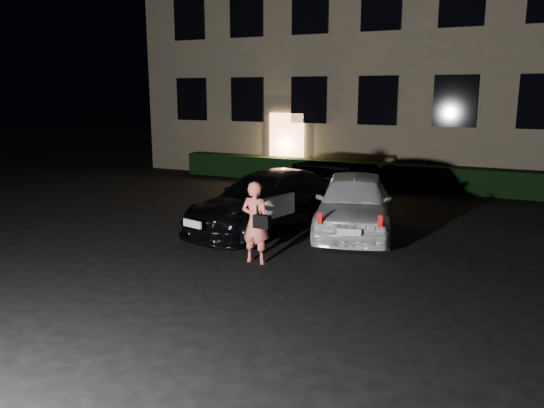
% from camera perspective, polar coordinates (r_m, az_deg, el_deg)
% --- Properties ---
extents(ground, '(80.00, 80.00, 0.00)m').
position_cam_1_polar(ground, '(9.74, -5.67, -7.94)').
color(ground, black).
rests_on(ground, ground).
extents(building, '(20.00, 8.11, 12.00)m').
position_cam_1_polar(building, '(23.46, 14.18, 18.23)').
color(building, '#6C634D').
rests_on(building, ground).
extents(hedge, '(15.00, 0.70, 0.85)m').
position_cam_1_polar(hedge, '(19.16, 10.66, 3.13)').
color(hedge, black).
rests_on(hedge, ground).
extents(sedan, '(3.04, 5.13, 1.39)m').
position_cam_1_polar(sedan, '(12.93, -0.43, 0.34)').
color(sedan, black).
rests_on(sedan, ground).
extents(hatch, '(2.70, 4.54, 1.45)m').
position_cam_1_polar(hatch, '(12.74, 8.79, 0.14)').
color(hatch, white).
rests_on(hatch, ground).
extents(man, '(0.67, 0.41, 1.63)m').
position_cam_1_polar(man, '(10.33, -1.76, -1.97)').
color(man, '#FF7660').
rests_on(man, ground).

